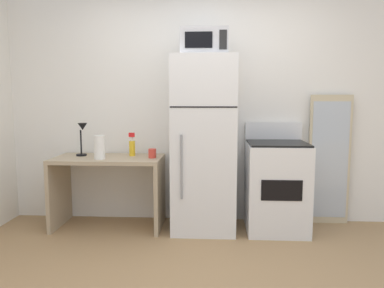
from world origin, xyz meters
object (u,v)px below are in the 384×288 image
object	(u,v)px
desk	(109,179)
desk_lamp	(82,134)
microwave	(204,42)
leaning_mirror	(329,160)
refrigerator	(204,145)
coffee_mug	(152,153)
oven_range	(276,186)
spray_bottle	(132,147)
paper_towel_roll	(100,147)

from	to	relation	value
desk	desk_lamp	size ratio (longest dim) A/B	3.19
microwave	leaning_mirror	bearing A→B (deg)	11.72
microwave	refrigerator	bearing A→B (deg)	90.33
coffee_mug	leaning_mirror	size ratio (longest dim) A/B	0.07
coffee_mug	microwave	size ratio (longest dim) A/B	0.21
coffee_mug	leaning_mirror	xyz separation A→B (m)	(1.88, 0.27, -0.10)
desk	oven_range	distance (m)	1.75
spray_bottle	refrigerator	size ratio (longest dim) A/B	0.14
paper_towel_roll	refrigerator	size ratio (longest dim) A/B	0.13
paper_towel_roll	coffee_mug	bearing A→B (deg)	11.11
leaning_mirror	spray_bottle	bearing A→B (deg)	-175.94
paper_towel_roll	leaning_mirror	xyz separation A→B (m)	(2.40, 0.38, -0.17)
desk	leaning_mirror	world-z (taller)	leaning_mirror
paper_towel_roll	leaning_mirror	world-z (taller)	leaning_mirror
refrigerator	paper_towel_roll	bearing A→B (deg)	-173.69
refrigerator	leaning_mirror	xyz separation A→B (m)	(1.35, 0.26, -0.19)
microwave	leaning_mirror	size ratio (longest dim) A/B	0.33
coffee_mug	microwave	world-z (taller)	microwave
refrigerator	microwave	bearing A→B (deg)	-89.67
desk	leaning_mirror	xyz separation A→B (m)	(2.35, 0.25, 0.18)
desk	leaning_mirror	bearing A→B (deg)	6.04
coffee_mug	spray_bottle	size ratio (longest dim) A/B	0.38
paper_towel_roll	leaning_mirror	bearing A→B (deg)	8.88
desk	refrigerator	xyz separation A→B (m)	(1.01, -0.01, 0.37)
refrigerator	spray_bottle	bearing A→B (deg)	172.02
desk	paper_towel_roll	size ratio (longest dim) A/B	4.69
desk_lamp	refrigerator	distance (m)	1.30
spray_bottle	leaning_mirror	bearing A→B (deg)	4.06
paper_towel_roll	refrigerator	distance (m)	1.06
desk_lamp	oven_range	distance (m)	2.11
desk	microwave	xyz separation A→B (m)	(1.01, -0.03, 1.39)
desk	paper_towel_roll	world-z (taller)	paper_towel_roll
desk_lamp	microwave	xyz separation A→B (m)	(1.30, -0.09, 0.92)
desk_lamp	oven_range	size ratio (longest dim) A/B	0.32
refrigerator	oven_range	world-z (taller)	refrigerator
coffee_mug	spray_bottle	xyz separation A→B (m)	(-0.24, 0.12, 0.05)
desk_lamp	oven_range	world-z (taller)	desk_lamp
desk_lamp	coffee_mug	bearing A→B (deg)	-6.36
coffee_mug	leaning_mirror	bearing A→B (deg)	8.25
coffee_mug	desk	bearing A→B (deg)	177.10
coffee_mug	microwave	distance (m)	1.23
refrigerator	coffee_mug	bearing A→B (deg)	-178.46
spray_bottle	oven_range	world-z (taller)	oven_range
paper_towel_roll	spray_bottle	bearing A→B (deg)	38.41
desk	oven_range	xyz separation A→B (m)	(1.75, -0.01, -0.05)
desk_lamp	leaning_mirror	size ratio (longest dim) A/B	0.25
leaning_mirror	microwave	bearing A→B (deg)	-168.28
paper_towel_roll	microwave	size ratio (longest dim) A/B	0.52
paper_towel_roll	coffee_mug	distance (m)	0.53
leaning_mirror	desk_lamp	bearing A→B (deg)	-175.93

